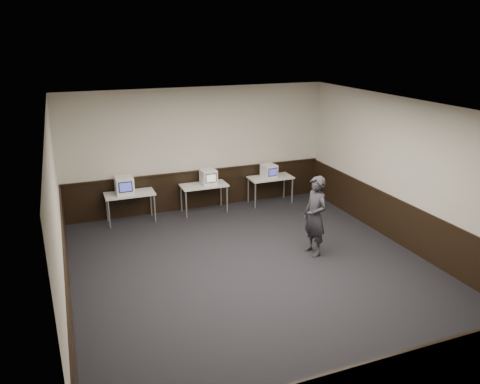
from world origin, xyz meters
name	(u,v)px	position (x,y,z in m)	size (l,w,h in m)	color
floor	(258,273)	(0.00, 0.00, 0.00)	(8.00, 8.00, 0.00)	black
ceiling	(261,110)	(0.00, 0.00, 3.20)	(8.00, 8.00, 0.00)	white
back_wall	(198,149)	(0.00, 4.00, 1.60)	(7.00, 7.00, 0.00)	beige
front_wall	(404,309)	(0.00, -4.00, 1.60)	(7.00, 7.00, 0.00)	beige
left_wall	(58,222)	(-3.50, 0.00, 1.60)	(8.00, 8.00, 0.00)	beige
right_wall	(412,177)	(3.50, 0.00, 1.60)	(8.00, 8.00, 0.00)	beige
wainscot_back	(200,189)	(0.00, 3.98, 0.50)	(6.98, 0.04, 1.00)	black
wainscot_left	(68,283)	(-3.48, 0.00, 0.50)	(0.04, 7.98, 1.00)	black
wainscot_right	(405,225)	(3.48, 0.00, 0.50)	(0.04, 7.98, 1.00)	black
wainscot_rail	(200,171)	(0.00, 3.96, 1.02)	(6.98, 0.06, 0.04)	black
desk_left	(130,196)	(-1.90, 3.60, 0.68)	(1.20, 0.60, 0.75)	silver
desk_center	(204,187)	(0.00, 3.60, 0.68)	(1.20, 0.60, 0.75)	silver
desk_right	(270,179)	(1.90, 3.60, 0.68)	(1.20, 0.60, 0.75)	silver
emac_left	(124,185)	(-2.01, 3.60, 0.97)	(0.43, 0.47, 0.43)	white
emac_center	(209,177)	(0.13, 3.61, 0.94)	(0.40, 0.43, 0.39)	white
emac_right	(269,171)	(1.84, 3.56, 0.93)	(0.41, 0.43, 0.36)	white
person	(315,216)	(1.44, 0.39, 0.86)	(0.62, 0.41, 1.71)	#28262C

